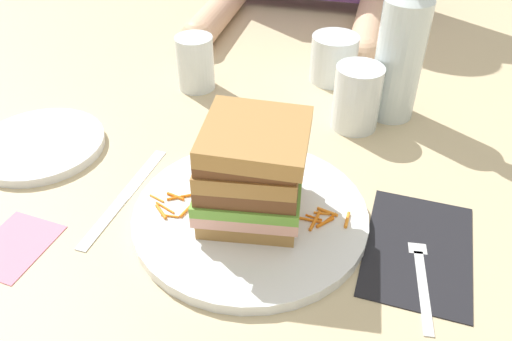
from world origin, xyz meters
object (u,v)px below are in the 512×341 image
main_plate (250,217)px  empty_tumbler_1 (334,58)px  napkin_pink (14,246)px  sandwich (250,173)px  napkin_dark (418,251)px  juice_glass (356,100)px  fork (421,264)px  water_bottle (401,48)px  side_plate (40,145)px  knife (123,198)px  empty_tumbler_0 (195,63)px

main_plate → empty_tumbler_1: (0.05, 0.38, 0.03)m
napkin_pink → main_plate: bearing=23.2°
sandwich → napkin_dark: 0.21m
juice_glass → empty_tumbler_1: 0.15m
fork → empty_tumbler_1: 0.43m
napkin_dark → juice_glass: bearing=112.0°
water_bottle → empty_tumbler_1: 0.15m
main_plate → sandwich: 0.07m
main_plate → side_plate: 0.33m
sandwich → knife: bearing=-179.9°
napkin_dark → empty_tumbler_1: empty_tumbler_1 is taller
fork → knife: 0.36m
juice_glass → water_bottle: 0.10m
side_plate → napkin_pink: 0.19m
fork → napkin_pink: size_ratio=1.77×
napkin_dark → knife: (-0.36, -0.00, 0.00)m
water_bottle → side_plate: water_bottle is taller
fork → side_plate: bearing=170.0°
side_plate → napkin_dark: bearing=-7.7°
napkin_dark → side_plate: side_plate is taller
water_bottle → side_plate: bearing=-155.0°
napkin_dark → napkin_pink: (-0.44, -0.11, -0.00)m
empty_tumbler_0 → side_plate: 0.28m
main_plate → juice_glass: 0.26m
sandwich → juice_glass: 0.26m
knife → side_plate: 0.18m
napkin_dark → empty_tumbler_1: 0.41m
napkin_dark → knife: bearing=-180.0°
main_plate → sandwich: sandwich is taller
main_plate → napkin_pink: size_ratio=2.94×
knife → empty_tumbler_0: (-0.01, 0.30, 0.04)m
fork → napkin_pink: 0.45m
napkin_dark → napkin_pink: same height
main_plate → juice_glass: bearing=68.2°
sandwich → empty_tumbler_1: 0.39m
empty_tumbler_0 → napkin_pink: 0.41m
napkin_pink → empty_tumbler_0: bearing=79.4°
side_plate → napkin_pink: bearing=-65.7°
sandwich → napkin_pink: 0.28m
main_plate → water_bottle: water_bottle is taller
water_bottle → empty_tumbler_0: (-0.32, 0.00, -0.07)m
napkin_dark → empty_tumbler_0: (-0.37, 0.30, 0.04)m
napkin_dark → fork: (0.00, -0.02, 0.00)m
juice_glass → empty_tumbler_0: bearing=168.7°
empty_tumbler_1 → side_plate: (-0.37, -0.31, -0.03)m
juice_glass → water_bottle: (0.05, 0.05, 0.07)m
empty_tumbler_0 → water_bottle: bearing=-0.8°
sandwich → empty_tumbler_0: sandwich is taller
empty_tumbler_0 → napkin_pink: (-0.08, -0.40, -0.04)m
sandwich → water_bottle: size_ratio=0.52×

